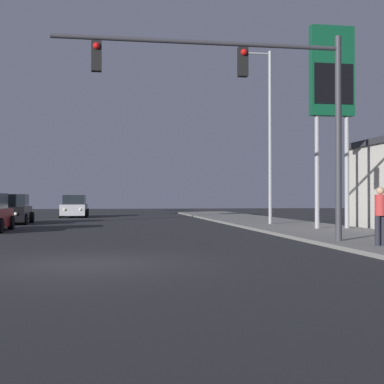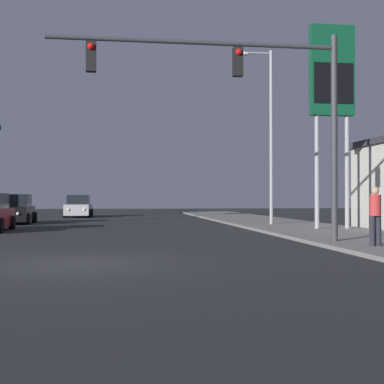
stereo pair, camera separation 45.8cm
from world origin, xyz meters
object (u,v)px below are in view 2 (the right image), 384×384
object	(u,v)px
car_black	(15,210)
pedestrian_on_sidewalk	(375,213)
car_silver	(79,207)
gas_station_sign	(332,82)
traffic_light_mast	(252,90)
street_lamp	(269,128)

from	to	relation	value
car_black	pedestrian_on_sidewalk	bearing A→B (deg)	124.94
car_silver	gas_station_sign	xyz separation A→B (m)	(12.37, -18.93, 5.86)
traffic_light_mast	gas_station_sign	xyz separation A→B (m)	(5.30, 6.47, 1.81)
traffic_light_mast	gas_station_sign	world-z (taller)	gas_station_sign
traffic_light_mast	gas_station_sign	distance (m)	8.56
car_black	street_lamp	distance (m)	15.00
traffic_light_mast	car_black	bearing A→B (deg)	122.72
gas_station_sign	traffic_light_mast	bearing A→B (deg)	-129.29
car_silver	pedestrian_on_sidewalk	world-z (taller)	pedestrian_on_sidewalk
traffic_light_mast	street_lamp	bearing A→B (deg)	71.29
street_lamp	pedestrian_on_sidewalk	distance (m)	13.22
car_black	car_silver	size ratio (longest dim) A/B	1.00
traffic_light_mast	pedestrian_on_sidewalk	distance (m)	5.22
car_silver	car_black	bearing A→B (deg)	74.95
car_silver	street_lamp	xyz separation A→B (m)	(10.73, -14.64, 4.36)
car_silver	gas_station_sign	bearing A→B (deg)	124.03
car_silver	pedestrian_on_sidewalk	distance (m)	29.06
car_silver	traffic_light_mast	xyz separation A→B (m)	(7.08, -25.41, 4.05)
car_silver	gas_station_sign	world-z (taller)	gas_station_sign
pedestrian_on_sidewalk	gas_station_sign	bearing A→B (deg)	75.33
car_black	pedestrian_on_sidewalk	size ratio (longest dim) A/B	2.60
car_silver	traffic_light_mast	world-z (taller)	traffic_light_mast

